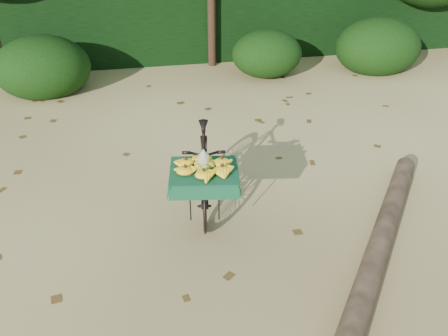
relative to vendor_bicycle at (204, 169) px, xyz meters
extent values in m
plane|color=#D0BC6F|center=(0.52, 0.09, -0.54)|extent=(80.00, 80.00, 0.00)
imported|color=black|center=(0.00, 0.03, -0.02)|extent=(0.75, 1.79, 1.04)
cube|color=black|center=(-0.09, -0.57, 0.31)|extent=(0.44, 0.51, 0.03)
cube|color=#144D32|center=(-0.09, -0.57, 0.33)|extent=(0.84, 0.73, 0.01)
ellipsoid|color=olive|center=(-0.01, -0.58, 0.39)|extent=(0.10, 0.08, 0.11)
ellipsoid|color=olive|center=(-0.06, -0.51, 0.39)|extent=(0.10, 0.08, 0.11)
ellipsoid|color=olive|center=(-0.14, -0.52, 0.39)|extent=(0.10, 0.08, 0.11)
ellipsoid|color=olive|center=(-0.15, -0.59, 0.39)|extent=(0.10, 0.08, 0.11)
ellipsoid|color=olive|center=(-0.07, -0.63, 0.39)|extent=(0.10, 0.08, 0.11)
cylinder|color=#EAE5C6|center=(-0.09, -0.56, 0.44)|extent=(0.12, 0.12, 0.16)
cylinder|color=brown|center=(1.89, -1.14, -0.41)|extent=(2.30, 2.90, 0.25)
cube|color=black|center=(0.52, 6.39, 0.36)|extent=(26.00, 1.80, 1.80)
camera|label=1|loc=(-0.72, -4.96, 3.05)|focal=38.00mm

